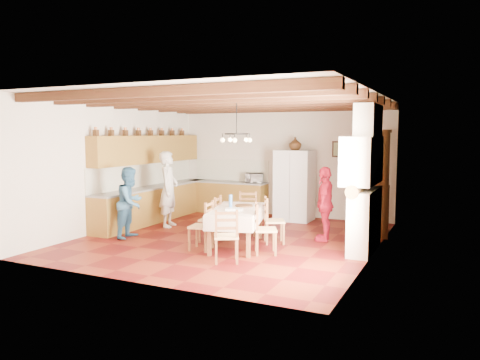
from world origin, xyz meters
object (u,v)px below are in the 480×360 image
Objects in this scene: hutch at (378,182)px; dining_table at (237,212)px; chair_end_near at (226,235)px; person_woman_blue at (131,203)px; person_man at (169,189)px; chair_end_far at (247,214)px; chair_left_far at (210,219)px; chair_right_far at (274,220)px; chair_right_near at (266,229)px; microwave at (254,178)px; refrigerator at (294,185)px; chair_left_near at (201,225)px; person_woman_red at (325,204)px.

hutch is 1.21× the size of dining_table.
chair_end_near is 0.62× the size of person_woman_blue.
chair_end_far is at bearing -107.20° from person_man.
dining_table is at bearing -131.55° from person_man.
hutch is 3.88m from chair_left_far.
chair_right_far is 3.13m from person_woman_blue.
chair_left_far is 1.49m from chair_right_near.
person_woman_blue is at bearing -156.97° from hutch.
chair_end_far is (-0.26, 1.08, -0.21)m from dining_table.
chair_end_far is (0.43, 0.91, 0.00)m from chair_left_far.
dining_table is 0.81m from chair_right_near.
chair_right_near is (-1.59, -2.78, -0.69)m from hutch.
person_woman_blue is 3.21× the size of microwave.
refrigerator is 2.68m from chair_right_far.
hutch is 2.44× the size of chair_end_near.
refrigerator reaches higher than chair_end_far.
chair_left_near is 1.00× the size of chair_right_near.
refrigerator is at bearing -42.31° from person_woman_blue.
chair_end_far is 0.62× the size of person_woman_blue.
chair_left_far is (-0.82, -3.04, -0.43)m from refrigerator.
person_woman_red is at bearing -103.68° from person_man.
chair_right_near is 2.00× the size of microwave.
hutch is at bearing 12.44° from chair_end_far.
microwave reaches higher than chair_end_near.
microwave reaches higher than chair_end_far.
chair_right_near is (1.43, -0.44, 0.00)m from chair_left_far.
person_man reaches higher than chair_right_near.
person_man is 2.68m from microwave.
person_man is at bearing -135.54° from microwave.
microwave is (-0.87, 2.42, 0.55)m from chair_end_far.
dining_table is at bearing -90.23° from microwave.
chair_end_near is 3.51m from person_man.
chair_left_near is at bearing -99.46° from microwave.
person_woman_red is at bearing 125.60° from chair_left_near.
dining_table is at bearing 66.25° from chair_left_far.
refrigerator is 1.00× the size of person_man.
person_woman_blue is at bearing -75.19° from person_woman_red.
hutch is at bearing -17.21° from refrigerator.
refrigerator is at bearing -16.53° from chair_right_near.
hutch reaches higher than person_man.
chair_left_far is at bearing -131.99° from chair_end_far.
chair_right_far is 0.61× the size of person_woman_red.
person_woman_red is at bearing -51.13° from chair_right_near.
person_woman_red is (1.45, 1.29, 0.09)m from dining_table.
person_man is at bearing -8.57° from person_woman_blue.
chair_left_far is 0.62× the size of person_woman_blue.
refrigerator is 3.22m from dining_table.
refrigerator is 3.18m from chair_left_far.
chair_end_far is at bearing -88.35° from microwave.
chair_left_near is (-0.64, -3.74, -0.43)m from refrigerator.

